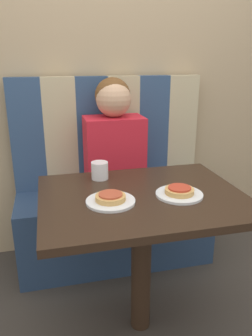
{
  "coord_description": "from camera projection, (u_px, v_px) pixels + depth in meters",
  "views": [
    {
      "loc": [
        -0.41,
        -1.34,
        1.35
      ],
      "look_at": [
        0.0,
        0.32,
        0.78
      ],
      "focal_mm": 35.0,
      "sensor_mm": 36.0,
      "label": 1
    }
  ],
  "objects": [
    {
      "name": "booth_backrest",
      "position": [
        108.0,
        132.0,
        2.24
      ],
      "size": [
        1.28,
        0.07,
        0.74
      ],
      "color": "navy",
      "rests_on": "booth_seat"
    },
    {
      "name": "plate_right",
      "position": [
        179.0,
        194.0,
        1.5
      ],
      "size": [
        0.22,
        0.22,
        0.01
      ],
      "color": "white",
      "rests_on": "dining_table"
    },
    {
      "name": "person",
      "position": [
        114.0,
        139.0,
        2.07
      ],
      "size": [
        0.37,
        0.26,
        0.75
      ],
      "color": "red",
      "rests_on": "booth_seat"
    },
    {
      "name": "wall_back",
      "position": [
        105.0,
        66.0,
        2.19
      ],
      "size": [
        7.0,
        0.05,
        2.6
      ],
      "color": "tan",
      "rests_on": "ground_plane"
    },
    {
      "name": "ground_plane",
      "position": [
        140.0,
        324.0,
        1.75
      ],
      "size": [
        12.0,
        12.0,
        0.0
      ],
      "primitive_type": "plane",
      "color": "#38332D"
    },
    {
      "name": "plate_left",
      "position": [
        111.0,
        201.0,
        1.43
      ],
      "size": [
        0.22,
        0.22,
        0.01
      ],
      "color": "white",
      "rests_on": "dining_table"
    },
    {
      "name": "pizza_right",
      "position": [
        179.0,
        190.0,
        1.49
      ],
      "size": [
        0.13,
        0.13,
        0.03
      ],
      "color": "tan",
      "rests_on": "plate_right"
    },
    {
      "name": "drinking_cup",
      "position": [
        100.0,
        170.0,
        1.7
      ],
      "size": [
        0.09,
        0.09,
        0.09
      ],
      "color": "silver",
      "rests_on": "dining_table"
    },
    {
      "name": "dining_table",
      "position": [
        142.0,
        215.0,
        1.55
      ],
      "size": [
        0.94,
        0.73,
        0.75
      ],
      "color": "black",
      "rests_on": "ground_plane"
    },
    {
      "name": "booth_seat",
      "position": [
        115.0,
        226.0,
        2.26
      ],
      "size": [
        1.28,
        0.46,
        0.5
      ],
      "color": "navy",
      "rests_on": "ground_plane"
    },
    {
      "name": "pizza_left",
      "position": [
        111.0,
        197.0,
        1.42
      ],
      "size": [
        0.13,
        0.13,
        0.03
      ],
      "color": "tan",
      "rests_on": "plate_left"
    }
  ]
}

